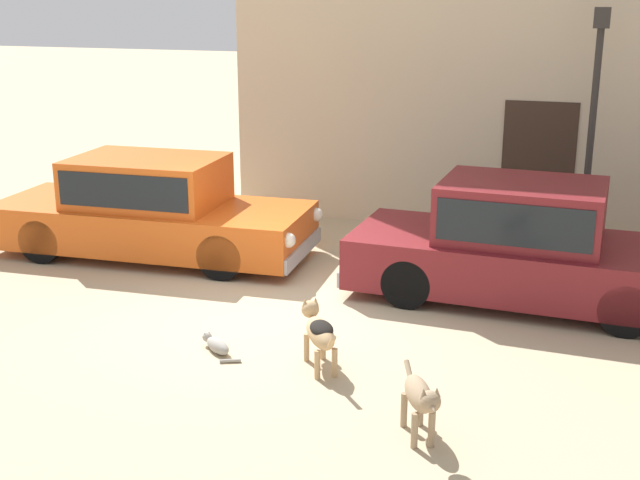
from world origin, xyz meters
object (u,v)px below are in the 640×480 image
Objects in this scene: parked_sedan_nearest at (151,207)px; stray_dog_tan at (319,330)px; stray_cat at (217,345)px; parked_sedan_second at (522,243)px; street_lamp at (595,97)px; stray_dog_spotted at (420,398)px.

stray_dog_tan is (3.47, -2.88, -0.30)m from parked_sedan_nearest.
stray_cat is (-1.15, 0.01, -0.32)m from stray_dog_tan.
stray_dog_tan is at bearing -42.00° from parked_sedan_nearest.
stray_dog_tan is (-1.77, -2.62, -0.33)m from parked_sedan_second.
street_lamp reaches higher than parked_sedan_nearest.
parked_sedan_second is 3.97m from stray_cat.
parked_sedan_nearest is 3.74m from stray_cat.
parked_sedan_nearest is 6.51m from street_lamp.
stray_cat is at bearing -126.07° from street_lamp.
stray_dog_spotted is at bearing -101.18° from street_lamp.
stray_dog_spotted reaches higher than stray_dog_tan.
parked_sedan_nearest is at bearing -156.28° from stray_dog_spotted.
parked_sedan_nearest is at bearing 17.50° from stray_dog_tan.
stray_dog_spotted is at bearing -42.57° from parked_sedan_nearest.
stray_dog_spotted reaches higher than stray_cat.
stray_dog_tan is 5.88m from street_lamp.
stray_dog_spotted is 2.70m from stray_cat.
stray_dog_spotted is at bearing -169.21° from stray_cat.
stray_dog_spotted is (4.74, -4.01, -0.30)m from parked_sedan_nearest.
parked_sedan_second is 3.80m from stray_dog_spotted.
parked_sedan_second is 4.99× the size of stray_dog_spotted.
parked_sedan_second reaches higher than stray_cat.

